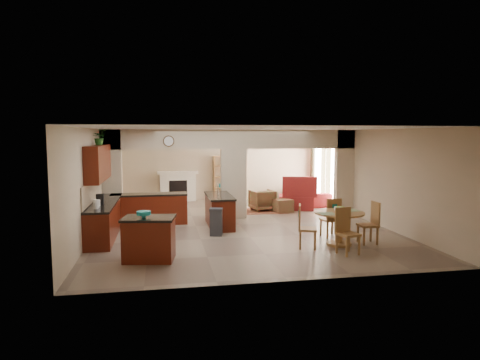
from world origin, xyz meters
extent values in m
plane|color=#796854|center=(0.00, 0.00, 0.00)|extent=(10.00, 10.00, 0.00)
plane|color=white|center=(0.00, 0.00, 2.80)|extent=(10.00, 10.00, 0.00)
plane|color=#BCAB89|center=(0.00, 5.00, 1.40)|extent=(8.00, 0.00, 8.00)
plane|color=#BCAB89|center=(0.00, -5.00, 1.40)|extent=(8.00, 0.00, 8.00)
plane|color=#BCAB89|center=(-4.00, 0.00, 1.40)|extent=(0.00, 10.00, 10.00)
plane|color=#BCAB89|center=(4.00, 0.00, 1.40)|extent=(0.00, 10.00, 10.00)
cube|color=#BCAB89|center=(-3.70, 1.00, 1.40)|extent=(0.60, 0.25, 2.80)
cube|color=#BCAB89|center=(0.00, 1.00, 1.10)|extent=(0.80, 0.25, 2.20)
cube|color=#BCAB89|center=(3.70, 1.00, 1.40)|extent=(0.60, 0.25, 2.80)
cube|color=#BCAB89|center=(0.00, 1.00, 2.50)|extent=(8.00, 0.25, 0.60)
cube|color=#471808|center=(-3.70, -0.80, 0.43)|extent=(0.60, 3.20, 0.86)
cube|color=black|center=(-3.70, -0.80, 0.89)|extent=(0.62, 3.22, 0.05)
cube|color=tan|center=(-3.98, -0.80, 1.20)|extent=(0.02, 3.20, 0.55)
cube|color=#471808|center=(-2.60, 0.57, 0.43)|extent=(2.20, 0.60, 0.86)
cube|color=black|center=(-2.60, 0.57, 0.89)|extent=(2.22, 0.62, 0.05)
cube|color=#471808|center=(-3.82, -0.80, 1.92)|extent=(0.35, 2.40, 0.90)
cube|color=#471808|center=(-0.60, -0.10, 0.43)|extent=(0.65, 1.80, 0.86)
cube|color=black|center=(-0.60, -0.10, 0.89)|extent=(0.70, 1.85, 0.05)
cube|color=silver|center=(-0.60, -0.95, 0.42)|extent=(0.58, 0.04, 0.70)
cylinder|color=#51361B|center=(-2.00, 0.85, 2.45)|extent=(0.34, 0.03, 0.34)
cube|color=brown|center=(1.20, 2.10, 0.01)|extent=(1.60, 1.30, 0.01)
cube|color=white|center=(-1.60, 4.84, 0.55)|extent=(1.40, 0.28, 1.10)
cube|color=black|center=(-1.60, 4.70, 0.50)|extent=(0.70, 0.04, 0.70)
cube|color=white|center=(-1.60, 4.82, 1.15)|extent=(1.60, 0.35, 0.10)
cube|color=#A06C37|center=(0.35, 4.82, 0.90)|extent=(1.00, 0.32, 1.80)
cube|color=white|center=(3.97, 2.30, 1.20)|extent=(0.02, 0.90, 1.90)
cube|color=white|center=(3.97, 4.00, 1.20)|extent=(0.02, 0.90, 1.90)
cube|color=white|center=(3.97, 3.15, 1.05)|extent=(0.02, 0.70, 2.10)
cube|color=#44251B|center=(3.93, 1.70, 1.20)|extent=(0.10, 0.28, 2.30)
cube|color=#44251B|center=(3.93, 2.90, 1.20)|extent=(0.10, 0.28, 2.30)
cube|color=#44251B|center=(3.93, 3.40, 1.20)|extent=(0.10, 0.28, 2.30)
cube|color=#44251B|center=(3.93, 4.60, 1.20)|extent=(0.10, 0.28, 2.30)
cylinder|color=white|center=(1.50, 3.00, 2.56)|extent=(1.00, 1.00, 0.10)
cube|color=#471808|center=(-2.50, -3.21, 0.44)|extent=(1.12, 0.87, 0.87)
cube|color=black|center=(-2.50, -3.21, 0.90)|extent=(1.17, 0.92, 0.05)
cylinder|color=teal|center=(-2.60, -3.26, 0.99)|extent=(0.29, 0.29, 0.14)
cube|color=#2E2E31|center=(-0.84, -1.25, 0.33)|extent=(0.37, 0.33, 0.67)
cylinder|color=#A06C37|center=(1.94, -2.76, 0.78)|extent=(1.18, 1.18, 0.04)
cylinder|color=#A06C37|center=(1.94, -2.76, 0.40)|extent=(0.17, 0.17, 0.76)
cylinder|color=#A06C37|center=(1.94, -2.76, 0.03)|extent=(0.60, 0.60, 0.06)
cylinder|color=olive|center=(1.92, -2.82, 0.88)|extent=(0.28, 0.28, 0.15)
imported|color=maroon|center=(3.30, 3.49, 0.37)|extent=(2.55, 1.12, 0.73)
cube|color=maroon|center=(2.49, 2.32, 0.24)|extent=(1.41, 1.26, 0.48)
imported|color=maroon|center=(1.23, 2.22, 0.36)|extent=(0.90, 0.92, 0.73)
cube|color=maroon|center=(1.84, 1.82, 0.22)|extent=(0.71, 0.71, 0.44)
imported|color=#124614|center=(-3.82, -0.42, 2.57)|extent=(0.45, 0.42, 0.41)
cube|color=#A06C37|center=(2.05, -1.91, 0.45)|extent=(0.48, 0.48, 0.05)
cube|color=#A06C37|center=(2.19, -1.72, 0.22)|extent=(0.04, 0.04, 0.44)
cube|color=#A06C37|center=(1.86, -1.77, 0.22)|extent=(0.04, 0.04, 0.44)
cube|color=#A06C37|center=(2.24, -2.05, 0.22)|extent=(0.04, 0.04, 0.44)
cube|color=#A06C37|center=(1.91, -2.10, 0.22)|extent=(0.04, 0.04, 0.44)
cube|color=#A06C37|center=(2.08, -2.10, 0.75)|extent=(0.42, 0.10, 0.55)
cube|color=teal|center=(2.08, -2.12, 0.82)|extent=(0.14, 0.03, 0.14)
cube|color=#A06C37|center=(2.68, -2.74, 0.45)|extent=(0.43, 0.43, 0.05)
cube|color=#A06C37|center=(2.51, -2.57, 0.22)|extent=(0.04, 0.04, 0.44)
cube|color=#A06C37|center=(2.51, -2.91, 0.22)|extent=(0.04, 0.04, 0.44)
cube|color=#A06C37|center=(2.85, -2.58, 0.22)|extent=(0.04, 0.04, 0.44)
cube|color=#A06C37|center=(2.85, -2.92, 0.22)|extent=(0.04, 0.04, 0.44)
cube|color=#A06C37|center=(2.87, -2.75, 0.75)|extent=(0.05, 0.42, 0.55)
cube|color=teal|center=(2.90, -2.75, 0.82)|extent=(0.01, 0.14, 0.14)
cube|color=#A06C37|center=(1.80, -3.55, 0.45)|extent=(0.52, 0.52, 0.05)
cube|color=#A06C37|center=(1.69, -3.76, 0.22)|extent=(0.04, 0.04, 0.44)
cube|color=#A06C37|center=(2.01, -3.67, 0.22)|extent=(0.04, 0.04, 0.44)
cube|color=#A06C37|center=(1.59, -3.43, 0.22)|extent=(0.04, 0.04, 0.44)
cube|color=#A06C37|center=(1.92, -3.34, 0.22)|extent=(0.04, 0.04, 0.44)
cube|color=#A06C37|center=(1.75, -3.36, 0.75)|extent=(0.42, 0.15, 0.55)
cube|color=teal|center=(1.75, -3.34, 0.82)|extent=(0.14, 0.05, 0.14)
cube|color=#A06C37|center=(1.10, -2.89, 0.45)|extent=(0.53, 0.53, 0.05)
cube|color=#A06C37|center=(1.21, -3.11, 0.22)|extent=(0.04, 0.04, 0.44)
cube|color=#A06C37|center=(1.32, -2.79, 0.22)|extent=(0.04, 0.04, 0.44)
cube|color=#A06C37|center=(0.88, -3.00, 0.22)|extent=(0.04, 0.04, 0.44)
cube|color=#A06C37|center=(1.00, -2.67, 0.22)|extent=(0.04, 0.04, 0.44)
cube|color=#A06C37|center=(0.92, -2.83, 0.75)|extent=(0.17, 0.41, 0.55)
cube|color=teal|center=(0.90, -2.82, 0.82)|extent=(0.06, 0.14, 0.14)
camera|label=1|loc=(-2.21, -12.21, 2.63)|focal=32.00mm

